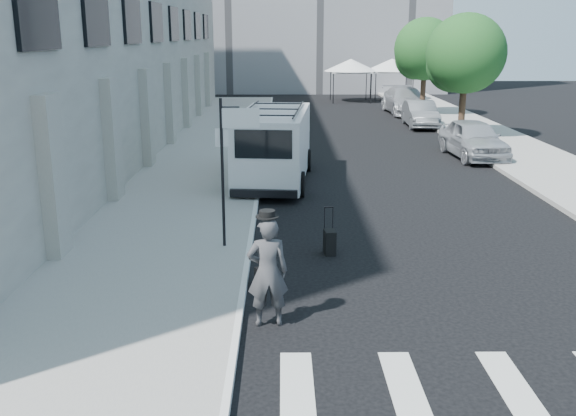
{
  "coord_description": "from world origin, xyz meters",
  "views": [
    {
      "loc": [
        -1.22,
        -11.4,
        5.06
      ],
      "look_at": [
        -1.08,
        2.38,
        1.3
      ],
      "focal_mm": 40.0,
      "sensor_mm": 36.0,
      "label": 1
    }
  ],
  "objects_px": {
    "parked_car_b": "(420,114)",
    "parked_car_a": "(473,139)",
    "suitcase": "(330,242)",
    "cargo_van": "(274,145)",
    "businessman": "(268,272)",
    "parked_car_c": "(405,101)",
    "briefcase": "(261,278)"
  },
  "relations": [
    {
      "from": "cargo_van",
      "to": "parked_car_c",
      "type": "xyz_separation_m",
      "value": [
        8.28,
        19.62,
        -0.44
      ]
    },
    {
      "from": "businessman",
      "to": "parked_car_c",
      "type": "xyz_separation_m",
      "value": [
        8.27,
        31.21,
        -0.16
      ]
    },
    {
      "from": "parked_car_a",
      "to": "cargo_van",
      "type": "bearing_deg",
      "value": -155.68
    },
    {
      "from": "suitcase",
      "to": "parked_car_b",
      "type": "xyz_separation_m",
      "value": [
        6.59,
        21.31,
        0.42
      ]
    },
    {
      "from": "cargo_van",
      "to": "parked_car_a",
      "type": "distance_m",
      "value": 9.38
    },
    {
      "from": "businessman",
      "to": "cargo_van",
      "type": "distance_m",
      "value": 11.59
    },
    {
      "from": "briefcase",
      "to": "parked_car_b",
      "type": "bearing_deg",
      "value": 45.11
    },
    {
      "from": "parked_car_b",
      "to": "parked_car_c",
      "type": "relative_size",
      "value": 0.75
    },
    {
      "from": "suitcase",
      "to": "parked_car_c",
      "type": "relative_size",
      "value": 0.19
    },
    {
      "from": "businessman",
      "to": "suitcase",
      "type": "xyz_separation_m",
      "value": [
        1.38,
        3.82,
        -0.71
      ]
    },
    {
      "from": "suitcase",
      "to": "parked_car_c",
      "type": "distance_m",
      "value": 28.25
    },
    {
      "from": "businessman",
      "to": "cargo_van",
      "type": "relative_size",
      "value": 0.3
    },
    {
      "from": "suitcase",
      "to": "parked_car_b",
      "type": "distance_m",
      "value": 22.31
    },
    {
      "from": "parked_car_c",
      "to": "parked_car_b",
      "type": "bearing_deg",
      "value": -95.4
    },
    {
      "from": "suitcase",
      "to": "cargo_van",
      "type": "relative_size",
      "value": 0.16
    },
    {
      "from": "businessman",
      "to": "briefcase",
      "type": "xyz_separation_m",
      "value": [
        -0.19,
        1.86,
        -0.84
      ]
    },
    {
      "from": "parked_car_b",
      "to": "parked_car_c",
      "type": "distance_m",
      "value": 6.09
    },
    {
      "from": "parked_car_b",
      "to": "parked_car_a",
      "type": "bearing_deg",
      "value": -86.47
    },
    {
      "from": "businessman",
      "to": "parked_car_a",
      "type": "distance_m",
      "value": 17.98
    },
    {
      "from": "briefcase",
      "to": "parked_car_a",
      "type": "height_order",
      "value": "parked_car_a"
    },
    {
      "from": "parked_car_c",
      "to": "suitcase",
      "type": "bearing_deg",
      "value": -106.71
    },
    {
      "from": "briefcase",
      "to": "parked_car_a",
      "type": "bearing_deg",
      "value": 33.49
    },
    {
      "from": "businessman",
      "to": "parked_car_c",
      "type": "bearing_deg",
      "value": -110.63
    },
    {
      "from": "businessman",
      "to": "parked_car_b",
      "type": "height_order",
      "value": "businessman"
    },
    {
      "from": "briefcase",
      "to": "parked_car_c",
      "type": "xyz_separation_m",
      "value": [
        8.46,
        29.36,
        0.67
      ]
    },
    {
      "from": "briefcase",
      "to": "parked_car_b",
      "type": "distance_m",
      "value": 24.67
    },
    {
      "from": "suitcase",
      "to": "cargo_van",
      "type": "distance_m",
      "value": 7.96
    },
    {
      "from": "businessman",
      "to": "parked_car_c",
      "type": "relative_size",
      "value": 0.35
    },
    {
      "from": "parked_car_a",
      "to": "parked_car_c",
      "type": "bearing_deg",
      "value": 86.45
    },
    {
      "from": "parked_car_a",
      "to": "parked_car_b",
      "type": "relative_size",
      "value": 1.08
    },
    {
      "from": "suitcase",
      "to": "parked_car_b",
      "type": "bearing_deg",
      "value": 66.13
    },
    {
      "from": "suitcase",
      "to": "parked_car_c",
      "type": "height_order",
      "value": "parked_car_c"
    }
  ]
}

